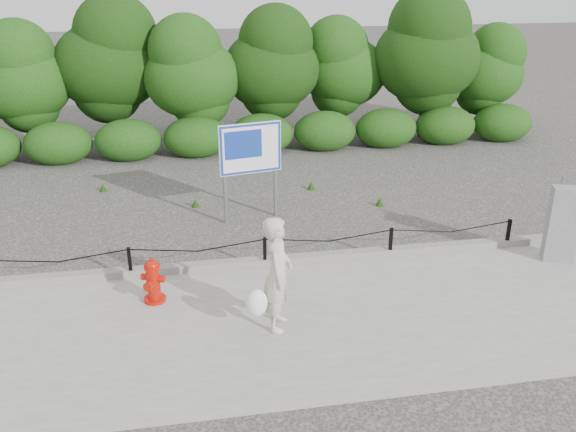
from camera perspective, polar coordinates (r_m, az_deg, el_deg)
The scene contains 9 objects.
ground at distance 11.77m, azimuth -2.16°, elevation -5.03°, with size 90.00×90.00×0.00m, color #2D2B28.
sidewalk at distance 10.04m, azimuth -0.54°, elevation -10.08°, with size 14.00×4.00×0.08m, color gray.
curb at distance 11.74m, azimuth -2.20°, elevation -4.27°, with size 14.00×0.22×0.14m, color slate.
chain_barrier at distance 11.56m, azimuth -2.19°, elevation -3.02°, with size 10.06×0.06×0.60m.
treeline at distance 19.50m, azimuth -6.72°, elevation 13.96°, with size 20.27×3.75×4.69m.
fire_hydrant at distance 10.64m, azimuth -12.52°, elevation -5.96°, with size 0.50×0.50×0.81m.
pedestrian at distance 9.45m, azimuth -1.11°, elevation -5.59°, with size 0.82×0.78×1.89m.
utility_cabinet at distance 12.79m, azimuth 24.30°, elevation -0.69°, with size 0.65×0.51×1.65m.
advertising_sign at distance 13.44m, azimuth -3.56°, elevation 5.92°, with size 1.40×0.37×2.26m.
Camera 1 is at (-1.38, -10.32, 5.49)m, focal length 38.00 mm.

